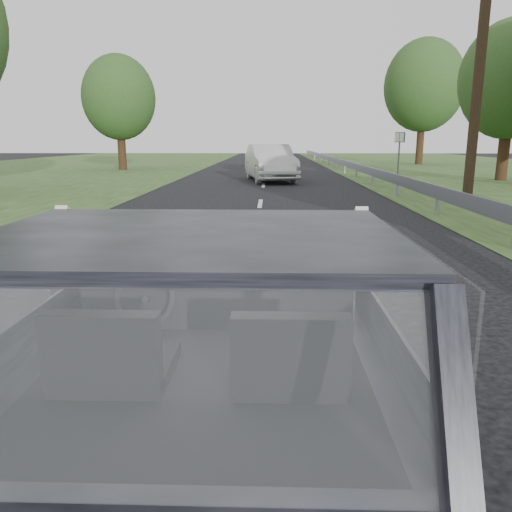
# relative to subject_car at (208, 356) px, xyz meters

# --- Properties ---
(ground) EXTENTS (140.00, 140.00, 0.00)m
(ground) POSITION_rel_subject_car_xyz_m (0.00, 0.00, -0.72)
(ground) COLOR #28282D
(ground) RESTS_ON ground
(subject_car) EXTENTS (1.80, 4.00, 1.45)m
(subject_car) POSITION_rel_subject_car_xyz_m (0.00, 0.00, 0.00)
(subject_car) COLOR black
(subject_car) RESTS_ON ground
(dashboard) EXTENTS (1.58, 0.45, 0.30)m
(dashboard) POSITION_rel_subject_car_xyz_m (0.00, 0.62, 0.12)
(dashboard) COLOR black
(dashboard) RESTS_ON subject_car
(driver_seat) EXTENTS (0.50, 0.72, 0.42)m
(driver_seat) POSITION_rel_subject_car_xyz_m (-0.40, -0.29, 0.16)
(driver_seat) COLOR black
(driver_seat) RESTS_ON subject_car
(passenger_seat) EXTENTS (0.50, 0.72, 0.42)m
(passenger_seat) POSITION_rel_subject_car_xyz_m (0.40, -0.29, 0.16)
(passenger_seat) COLOR black
(passenger_seat) RESTS_ON subject_car
(steering_wheel) EXTENTS (0.36, 0.36, 0.04)m
(steering_wheel) POSITION_rel_subject_car_xyz_m (-0.40, 0.33, 0.20)
(steering_wheel) COLOR black
(steering_wheel) RESTS_ON dashboard
(cat) EXTENTS (0.55, 0.21, 0.24)m
(cat) POSITION_rel_subject_car_xyz_m (0.19, 0.57, 0.35)
(cat) COLOR gray
(cat) RESTS_ON dashboard
(guardrail) EXTENTS (0.05, 90.00, 0.32)m
(guardrail) POSITION_rel_subject_car_xyz_m (4.30, 10.00, -0.15)
(guardrail) COLOR #979BA7
(guardrail) RESTS_ON ground
(other_car) EXTENTS (2.77, 5.19, 1.62)m
(other_car) POSITION_rel_subject_car_xyz_m (0.27, 20.38, 0.09)
(other_car) COLOR silver
(other_car) RESTS_ON ground
(highway_sign) EXTENTS (0.38, 0.86, 2.21)m
(highway_sign) POSITION_rel_subject_car_xyz_m (7.12, 25.03, 0.38)
(highway_sign) COLOR #14401D
(highway_sign) RESTS_ON ground
(utility_pole) EXTENTS (0.33, 0.33, 8.65)m
(utility_pole) POSITION_rel_subject_car_xyz_m (5.96, 12.18, 3.60)
(utility_pole) COLOR #392C1E
(utility_pole) RESTS_ON ground
(tree_2) EXTENTS (5.08, 5.08, 6.76)m
(tree_2) POSITION_rel_subject_car_xyz_m (10.81, 20.99, 2.65)
(tree_2) COLOR #305824
(tree_2) RESTS_ON ground
(tree_3) EXTENTS (6.49, 6.49, 8.81)m
(tree_3) POSITION_rel_subject_car_xyz_m (11.53, 36.58, 3.68)
(tree_3) COLOR #305824
(tree_3) RESTS_ON ground
(tree_6) EXTENTS (5.47, 5.47, 6.61)m
(tree_6) POSITION_rel_subject_car_xyz_m (-8.90, 28.75, 2.58)
(tree_6) COLOR #305824
(tree_6) RESTS_ON ground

